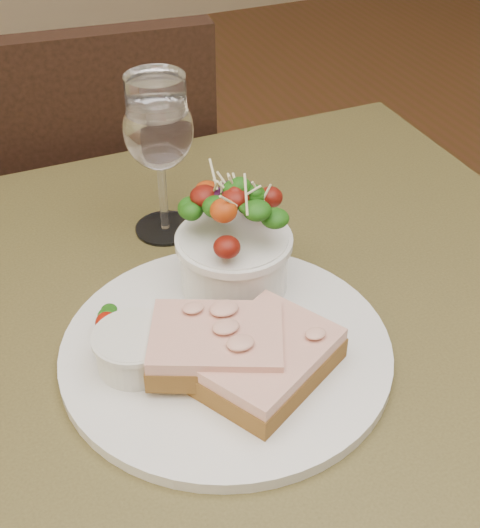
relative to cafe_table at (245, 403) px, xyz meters
name	(u,v)px	position (x,y,z in m)	size (l,w,h in m)	color
cafe_table	(245,403)	(0.00, 0.00, 0.00)	(0.80, 0.80, 0.75)	#423B1C
chair_far	(92,310)	(-0.05, 0.63, -0.36)	(0.46, 0.46, 0.90)	black
dinner_plate	(226,350)	(-0.03, -0.02, 0.11)	(0.31, 0.31, 0.01)	white
sandwich_front	(265,359)	(-0.01, -0.07, 0.13)	(0.15, 0.14, 0.03)	#522F16
sandwich_back	(216,345)	(-0.05, -0.04, 0.14)	(0.14, 0.13, 0.03)	#522F16
ramekin	(135,348)	(-0.11, -0.01, 0.13)	(0.07, 0.07, 0.04)	silver
salad_bowl	(234,238)	(0.01, 0.06, 0.17)	(0.11, 0.11, 0.13)	white
garnish	(115,319)	(-0.12, 0.05, 0.12)	(0.05, 0.04, 0.02)	#133609
wine_glass	(159,134)	(-0.02, 0.20, 0.22)	(0.08, 0.08, 0.18)	white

